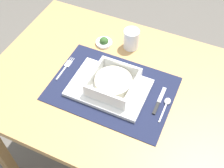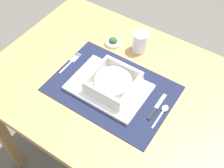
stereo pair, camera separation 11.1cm
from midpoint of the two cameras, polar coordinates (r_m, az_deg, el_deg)
The scene contains 10 objects.
ground_plane at distance 1.80m, azimuth -1.82°, elevation -14.82°, with size 6.00×6.00×0.00m, color #59544C.
dining_table at distance 1.24m, azimuth -2.56°, elevation -2.66°, with size 1.01×0.75×0.75m.
placemat at distance 1.13m, azimuth -2.80°, elevation -1.08°, with size 0.48×0.33×0.00m, color #191E38.
serving_plate at distance 1.12m, azimuth -3.42°, elevation -0.93°, with size 0.30×0.21×0.02m, color white.
porridge_bowl at distance 1.10m, azimuth -2.63°, elevation 0.02°, with size 0.17×0.17×0.06m.
fork at distance 1.23m, azimuth -11.63°, elevation 3.25°, with size 0.02×0.13×0.00m.
spoon at distance 1.09m, azimuth 7.89°, elevation -4.08°, with size 0.02×0.12×0.01m.
butter_knife at distance 1.09m, azimuth 6.36°, elevation -3.80°, with size 0.01×0.13×0.01m.
drinking_glass at distance 1.27m, azimuth 1.31°, elevation 8.59°, with size 0.07×0.07×0.09m.
condiment_saucer at distance 1.30m, azimuth -4.07°, elevation 8.16°, with size 0.07×0.07×0.04m.
Camera 1 is at (0.30, -0.67, 1.64)m, focal length 46.18 mm.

